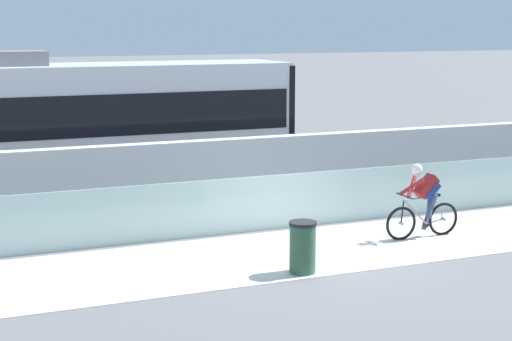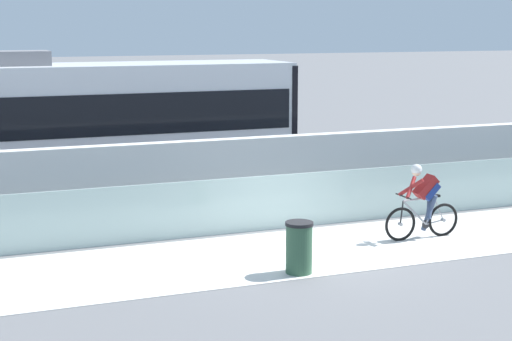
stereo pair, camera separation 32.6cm
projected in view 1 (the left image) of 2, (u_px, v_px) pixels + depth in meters
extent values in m
plane|color=slate|center=(313.00, 250.00, 16.02)|extent=(200.00, 200.00, 0.00)
cube|color=silver|center=(313.00, 250.00, 16.02)|extent=(32.00, 3.20, 0.01)
cube|color=#ADC6C1|center=(276.00, 202.00, 17.59)|extent=(32.00, 0.05, 1.22)
cube|color=silver|center=(246.00, 175.00, 19.18)|extent=(32.00, 0.36, 1.80)
cube|color=#595654|center=(213.00, 192.00, 21.60)|extent=(32.00, 0.08, 0.01)
cube|color=#595654|center=(196.00, 182.00, 22.91)|extent=(32.00, 0.08, 0.01)
cube|color=silver|center=(80.00, 125.00, 20.67)|extent=(11.00, 2.50, 3.10)
cube|color=black|center=(80.00, 111.00, 20.60)|extent=(10.56, 2.54, 1.04)
cube|color=red|center=(82.00, 177.00, 20.91)|extent=(10.78, 2.53, 0.28)
cube|color=#232326|center=(210.00, 174.00, 22.25)|extent=(1.40, 1.88, 0.20)
cylinder|color=black|center=(218.00, 181.00, 21.61)|extent=(0.60, 0.10, 0.60)
cylinder|color=black|center=(202.00, 172.00, 22.92)|extent=(0.60, 0.10, 0.60)
cube|color=black|center=(273.00, 116.00, 22.69)|extent=(0.16, 2.54, 2.94)
torus|color=black|center=(401.00, 224.00, 16.71)|extent=(0.72, 0.06, 0.72)
cylinder|color=#99999E|center=(401.00, 224.00, 16.71)|extent=(0.07, 0.10, 0.07)
torus|color=black|center=(443.00, 219.00, 17.10)|extent=(0.72, 0.06, 0.72)
cylinder|color=#99999E|center=(443.00, 219.00, 17.10)|extent=(0.07, 0.10, 0.07)
cylinder|color=#99999E|center=(415.00, 212.00, 16.80)|extent=(0.60, 0.04, 0.58)
cylinder|color=#99999E|center=(430.00, 210.00, 16.94)|extent=(0.22, 0.04, 0.59)
cylinder|color=#99999E|center=(419.00, 198.00, 16.78)|extent=(0.76, 0.04, 0.07)
cylinder|color=#99999E|center=(435.00, 221.00, 17.03)|extent=(0.43, 0.03, 0.09)
cylinder|color=#99999E|center=(439.00, 208.00, 17.01)|extent=(0.27, 0.02, 0.53)
cylinder|color=black|center=(402.00, 212.00, 16.68)|extent=(0.08, 0.03, 0.49)
cube|color=black|center=(434.00, 195.00, 16.91)|extent=(0.24, 0.10, 0.05)
cylinder|color=black|center=(404.00, 196.00, 16.62)|extent=(0.03, 0.58, 0.03)
cylinder|color=#262628|center=(426.00, 224.00, 16.95)|extent=(0.18, 0.02, 0.18)
cube|color=maroon|center=(426.00, 186.00, 16.79)|extent=(0.50, 0.28, 0.51)
cube|color=navy|center=(430.00, 190.00, 16.84)|extent=(0.38, 0.30, 0.38)
sphere|color=beige|center=(417.00, 171.00, 16.64)|extent=(0.20, 0.20, 0.20)
sphere|color=silver|center=(417.00, 169.00, 16.63)|extent=(0.23, 0.23, 0.23)
cylinder|color=maroon|center=(412.00, 187.00, 16.66)|extent=(0.44, 0.41, 0.41)
cylinder|color=maroon|center=(412.00, 187.00, 16.66)|extent=(0.44, 0.41, 0.41)
cylinder|color=#384766|center=(429.00, 212.00, 16.94)|extent=(0.29, 0.33, 0.80)
cylinder|color=#384766|center=(430.00, 206.00, 16.91)|extent=(0.29, 0.33, 0.54)
cylinder|color=#33593F|center=(303.00, 249.00, 14.49)|extent=(0.48, 0.48, 0.90)
cylinder|color=black|center=(303.00, 223.00, 14.40)|extent=(0.51, 0.51, 0.06)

